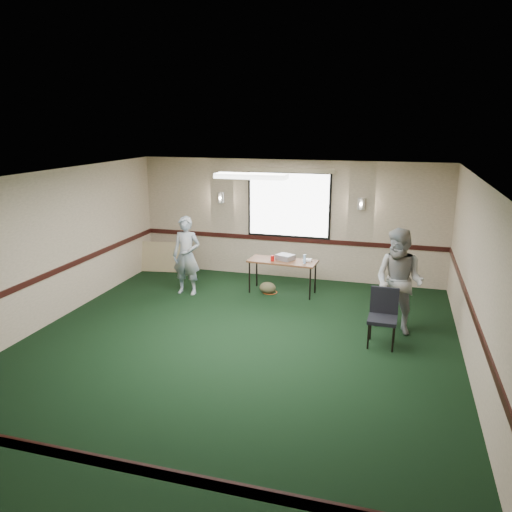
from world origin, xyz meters
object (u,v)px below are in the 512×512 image
(projector, at_px, (285,257))
(person_right, at_px, (399,282))
(folding_table, at_px, (283,263))
(person_left, at_px, (186,256))
(conference_chair, at_px, (383,312))

(projector, bearing_deg, person_right, -9.24)
(folding_table, height_order, person_left, person_left)
(conference_chair, bearing_deg, projector, 137.53)
(folding_table, bearing_deg, conference_chair, -39.34)
(conference_chair, relative_size, person_right, 0.51)
(projector, height_order, person_right, person_right)
(folding_table, xyz_separation_m, person_left, (-1.91, -0.58, 0.16))
(projector, distance_m, person_right, 2.75)
(person_left, bearing_deg, conference_chair, -19.18)
(folding_table, height_order, conference_chair, conference_chair)
(folding_table, bearing_deg, person_left, -159.48)
(projector, relative_size, conference_chair, 0.36)
(person_left, xyz_separation_m, person_right, (4.25, -0.86, 0.08))
(projector, height_order, person_left, person_left)
(folding_table, relative_size, person_right, 0.81)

